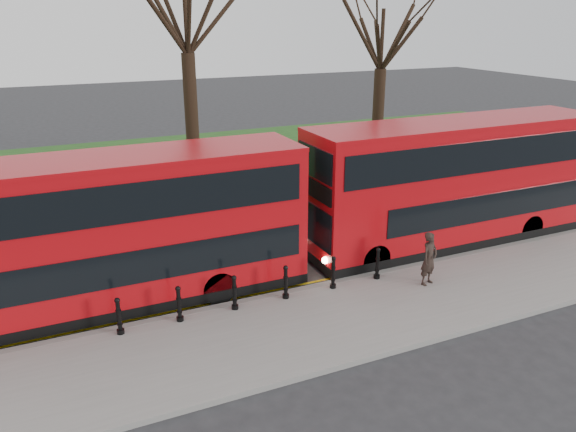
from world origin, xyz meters
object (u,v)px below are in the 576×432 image
bollard_row (261,288)px  pedestrian (429,259)px  bus_lead (111,234)px  bus_rear (455,183)px

bollard_row → pedestrian: bearing=-10.5°
bus_lead → pedestrian: bearing=-17.8°
bus_lead → bus_rear: 12.11m
bollard_row → bus_lead: bearing=153.0°
bus_rear → pedestrian: bearing=-138.8°
bus_lead → pedestrian: (8.99, -2.88, -1.25)m
bollard_row → bus_rear: (8.35, 1.76, 1.66)m
bollard_row → pedestrian: pedestrian is taller
bollard_row → bus_rear: size_ratio=0.71×
bus_rear → pedestrian: bus_rear is taller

